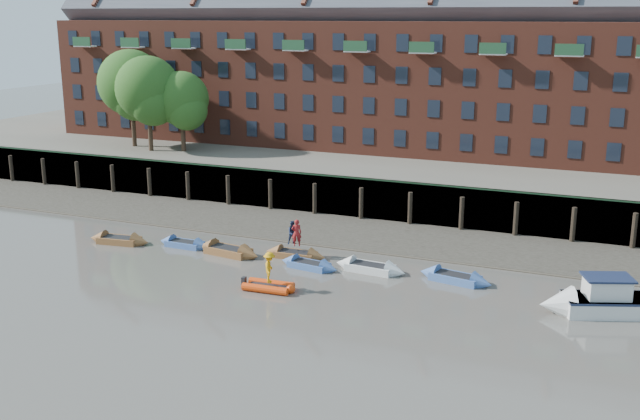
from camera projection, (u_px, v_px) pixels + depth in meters
The scene contains 19 objects.
ground at pixel (257, 325), 39.24m from camera, with size 220.00×220.00×0.00m, color #5A564E.
foreshore at pixel (369, 235), 55.30m from camera, with size 110.00×8.00×0.50m, color #3D382F.
mud_band at pixel (353, 248), 52.27m from camera, with size 110.00×1.60×0.10m, color #4C4336.
river_wall at pixel (388, 201), 58.81m from camera, with size 110.00×1.23×3.30m.
bank_terrace at pixel (432, 169), 70.96m from camera, with size 110.00×28.00×3.20m, color #5E594D.
apartment_terrace at pixel (439, 48), 69.01m from camera, with size 80.60×15.56×20.98m.
tree_cluster at pixel (148, 88), 70.94m from camera, with size 11.76×7.74×9.40m.
rowboat_0 at pixel (119, 240), 53.19m from camera, with size 4.74×1.90×1.34m.
rowboat_1 at pixel (185, 244), 52.39m from camera, with size 4.13×1.28×1.19m.
rowboat_2 at pixel (228, 251), 50.71m from camera, with size 5.09×2.11×1.43m.
rowboat_3 at pixel (295, 254), 50.05m from camera, with size 4.35×1.40×1.25m.
rowboat_4 at pixel (309, 265), 47.98m from camera, with size 4.25×1.75×1.20m.
rowboat_5 at pixel (370, 268), 47.36m from camera, with size 4.82×1.73×1.37m.
rowboat_6 at pixel (455, 278), 45.54m from camera, with size 4.83×2.19×1.35m.
rib_tender at pixel (270, 287), 44.10m from camera, with size 3.16×1.61×0.54m.
motor_launch at pixel (593, 301), 40.58m from camera, with size 6.93×4.36×2.72m.
person_rower_a at pixel (297, 233), 49.62m from camera, with size 0.67×0.44×1.82m, color maroon.
person_rower_b at pixel (293, 233), 50.01m from camera, with size 0.78×0.61×1.61m, color #19233F.
person_rib_crew at pixel (270, 267), 43.79m from camera, with size 1.20×0.69×1.86m, color orange.
Camera 1 is at (17.12, -32.33, 15.78)m, focal length 42.00 mm.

